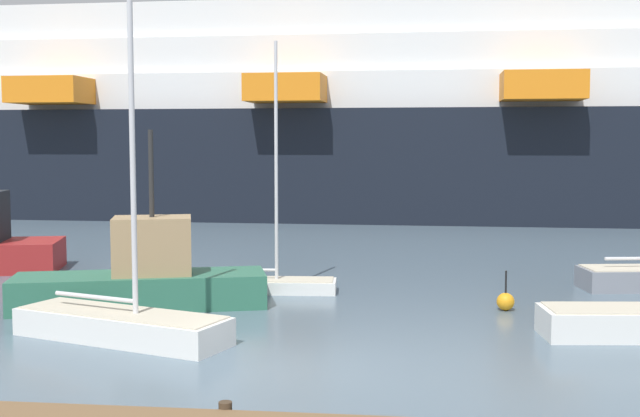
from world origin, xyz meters
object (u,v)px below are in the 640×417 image
object	(u,v)px
fishing_boat_3	(144,277)
channel_buoy_2	(506,301)
sailboat_1	(121,322)
sailboat_0	(266,281)
cruise_ship	(206,122)

from	to	relation	value
fishing_boat_3	channel_buoy_2	xyz separation A→B (m)	(11.28, 0.77, -0.66)
sailboat_1	fishing_boat_3	distance (m)	4.24
fishing_boat_3	channel_buoy_2	bearing A→B (deg)	-11.98
channel_buoy_2	sailboat_0	bearing A→B (deg)	164.96
channel_buoy_2	cruise_ship	xyz separation A→B (m)	(-18.46, 34.55, 6.41)
channel_buoy_2	cruise_ship	world-z (taller)	cruise_ship
sailboat_1	channel_buoy_2	xyz separation A→B (m)	(10.48, 4.91, -0.20)
sailboat_1	cruise_ship	world-z (taller)	cruise_ship
sailboat_1	cruise_ship	distance (m)	40.73
cruise_ship	sailboat_1	bearing A→B (deg)	-77.06
sailboat_1	cruise_ship	size ratio (longest dim) A/B	0.07
fishing_boat_3	sailboat_1	bearing A→B (deg)	-95.00
sailboat_0	fishing_boat_3	bearing A→B (deg)	-142.81
sailboat_0	cruise_ship	distance (m)	34.66
sailboat_0	fishing_boat_3	size ratio (longest dim) A/B	1.06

